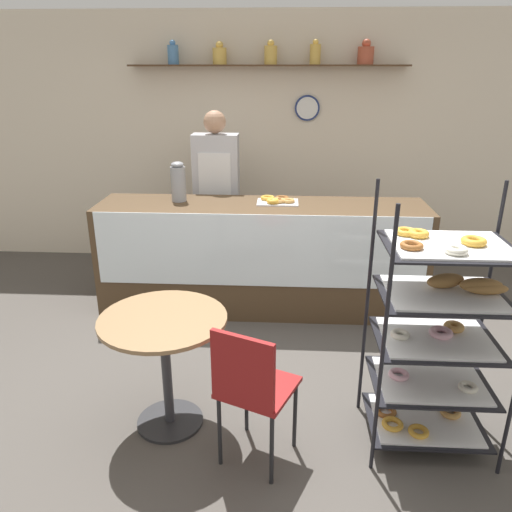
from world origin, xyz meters
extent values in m
plane|color=#4C4742|center=(0.00, 0.00, 0.00)|extent=(14.00, 14.00, 0.00)
cube|color=beige|center=(0.00, 2.72, 1.35)|extent=(10.00, 0.06, 2.70)
cube|color=#4C331E|center=(0.00, 2.57, 2.15)|extent=(2.87, 0.24, 0.02)
cylinder|color=#4C7FB2|center=(-0.98, 2.57, 2.25)|extent=(0.11, 0.11, 0.19)
sphere|color=#4C7FB2|center=(-0.98, 2.57, 2.37)|extent=(0.06, 0.06, 0.06)
cylinder|color=gold|center=(-0.49, 2.57, 2.24)|extent=(0.14, 0.14, 0.16)
sphere|color=gold|center=(-0.49, 2.57, 2.35)|extent=(0.08, 0.08, 0.08)
cylinder|color=gold|center=(0.03, 2.57, 2.25)|extent=(0.13, 0.13, 0.18)
sphere|color=gold|center=(0.03, 2.57, 2.36)|extent=(0.07, 0.07, 0.07)
cylinder|color=gold|center=(0.48, 2.57, 2.26)|extent=(0.11, 0.11, 0.19)
sphere|color=gold|center=(0.48, 2.57, 2.37)|extent=(0.06, 0.06, 0.06)
cylinder|color=#B24C33|center=(0.99, 2.57, 2.24)|extent=(0.16, 0.16, 0.17)
sphere|color=#B24C33|center=(0.99, 2.57, 2.36)|extent=(0.09, 0.09, 0.09)
cylinder|color=navy|center=(0.42, 2.68, 1.73)|extent=(0.27, 0.03, 0.27)
cylinder|color=white|center=(0.42, 2.66, 1.73)|extent=(0.23, 0.00, 0.23)
cube|color=#4C3823|center=(0.00, 1.38, 0.50)|extent=(2.93, 0.65, 1.00)
cube|color=silver|center=(0.00, 1.04, 0.68)|extent=(2.81, 0.01, 0.64)
cylinder|color=black|center=(0.72, -0.64, 0.78)|extent=(0.02, 0.02, 1.55)
cylinder|color=black|center=(0.72, -0.10, 0.78)|extent=(0.02, 0.02, 1.55)
cylinder|color=black|center=(1.43, -0.10, 0.78)|extent=(0.02, 0.02, 1.55)
cube|color=black|center=(1.08, -0.37, 0.12)|extent=(0.68, 0.52, 0.01)
cube|color=white|center=(1.08, -0.37, 0.13)|extent=(0.60, 0.46, 0.01)
torus|color=gold|center=(0.87, -0.45, 0.15)|extent=(0.13, 0.13, 0.03)
torus|color=gold|center=(1.01, -0.50, 0.15)|extent=(0.12, 0.12, 0.03)
torus|color=brown|center=(0.85, -0.33, 0.15)|extent=(0.13, 0.13, 0.03)
torus|color=tan|center=(1.24, -0.32, 0.16)|extent=(0.13, 0.13, 0.04)
cube|color=black|center=(1.08, -0.37, 0.40)|extent=(0.68, 0.52, 0.01)
cube|color=white|center=(1.08, -0.37, 0.41)|extent=(0.60, 0.46, 0.01)
torus|color=#EAB2C1|center=(0.90, -0.35, 0.44)|extent=(0.12, 0.12, 0.03)
torus|color=silver|center=(1.27, -0.45, 0.44)|extent=(0.11, 0.11, 0.03)
cube|color=black|center=(1.08, -0.37, 0.69)|extent=(0.68, 0.52, 0.01)
cube|color=white|center=(1.08, -0.37, 0.70)|extent=(0.60, 0.46, 0.01)
torus|color=#EAB2C1|center=(1.11, -0.35, 0.72)|extent=(0.13, 0.13, 0.04)
torus|color=silver|center=(0.87, -0.37, 0.72)|extent=(0.11, 0.11, 0.03)
torus|color=tan|center=(1.20, -0.27, 0.72)|extent=(0.12, 0.12, 0.04)
cube|color=black|center=(1.08, -0.37, 0.97)|extent=(0.68, 0.52, 0.01)
cube|color=white|center=(1.08, -0.37, 0.98)|extent=(0.60, 0.46, 0.01)
ellipsoid|color=olive|center=(1.28, -0.36, 1.03)|extent=(0.23, 0.09, 0.08)
ellipsoid|color=olive|center=(1.11, -0.30, 1.03)|extent=(0.24, 0.15, 0.08)
ellipsoid|color=olive|center=(1.31, -0.38, 1.02)|extent=(0.23, 0.08, 0.06)
cube|color=black|center=(1.08, -0.37, 1.25)|extent=(0.68, 0.52, 0.01)
cube|color=white|center=(1.08, -0.37, 1.26)|extent=(0.60, 0.46, 0.01)
torus|color=silver|center=(1.06, -0.52, 1.29)|extent=(0.12, 0.12, 0.04)
torus|color=brown|center=(0.86, -0.45, 1.28)|extent=(0.12, 0.12, 0.03)
torus|color=gold|center=(1.19, -0.37, 1.29)|extent=(0.13, 0.13, 0.04)
torus|color=gold|center=(0.94, -0.26, 1.29)|extent=(0.11, 0.11, 0.04)
torus|color=gold|center=(0.88, -0.22, 1.28)|extent=(0.12, 0.12, 0.03)
cube|color=#282833|center=(-0.48, 1.98, 0.45)|extent=(0.27, 0.19, 0.90)
cube|color=#B2B2B7|center=(-0.48, 1.98, 1.22)|extent=(0.45, 0.22, 0.63)
cube|color=silver|center=(-0.48, 1.87, 1.10)|extent=(0.31, 0.01, 0.53)
sphere|color=tan|center=(-0.48, 1.98, 1.65)|extent=(0.22, 0.22, 0.22)
cylinder|color=#262628|center=(-0.51, -0.32, 0.01)|extent=(0.42, 0.42, 0.02)
cylinder|color=#333338|center=(-0.51, -0.32, 0.38)|extent=(0.06, 0.06, 0.71)
cylinder|color=olive|center=(-0.51, -0.32, 0.74)|extent=(0.77, 0.77, 0.02)
cylinder|color=black|center=(0.29, -0.49, 0.23)|extent=(0.02, 0.02, 0.46)
cylinder|color=black|center=(-0.01, -0.36, 0.23)|extent=(0.02, 0.02, 0.46)
cylinder|color=black|center=(0.16, -0.78, 0.23)|extent=(0.02, 0.02, 0.46)
cylinder|color=black|center=(-0.14, -0.65, 0.23)|extent=(0.02, 0.02, 0.46)
cube|color=maroon|center=(0.07, -0.57, 0.47)|extent=(0.50, 0.50, 0.03)
cube|color=maroon|center=(0.00, -0.73, 0.68)|extent=(0.34, 0.17, 0.40)
cylinder|color=gray|center=(-0.75, 1.45, 1.16)|extent=(0.13, 0.13, 0.31)
ellipsoid|color=gray|center=(-0.75, 1.45, 1.33)|extent=(0.11, 0.11, 0.05)
cube|color=silver|center=(0.14, 1.43, 1.01)|extent=(0.37, 0.24, 0.01)
torus|color=gold|center=(0.10, 1.37, 1.03)|extent=(0.12, 0.12, 0.04)
torus|color=tan|center=(0.23, 1.41, 1.03)|extent=(0.11, 0.11, 0.03)
torus|color=brown|center=(0.18, 1.49, 1.03)|extent=(0.12, 0.12, 0.03)
torus|color=gold|center=(0.05, 1.49, 1.03)|extent=(0.13, 0.13, 0.03)
torus|color=tan|center=(0.14, 1.41, 1.03)|extent=(0.13, 0.13, 0.03)
camera|label=1|loc=(0.20, -2.90, 2.15)|focal=35.00mm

